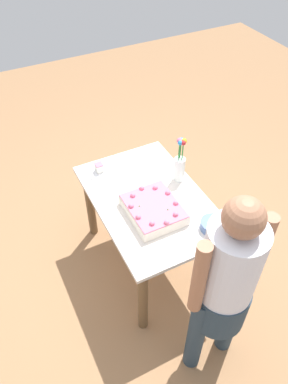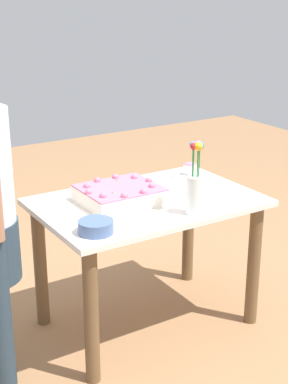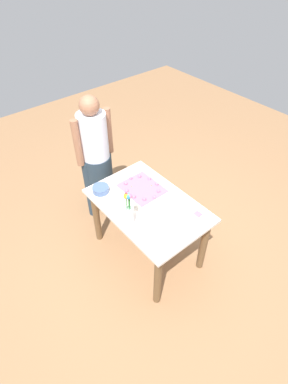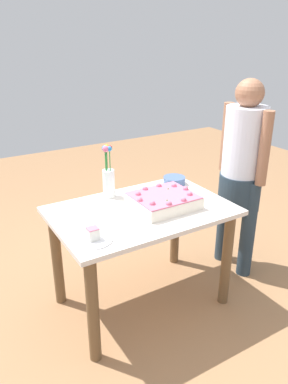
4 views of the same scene
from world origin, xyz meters
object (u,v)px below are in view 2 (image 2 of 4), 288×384
at_px(flower_vase, 195,186).
at_px(fruit_bowl, 96,227).
at_px(cake_knife, 217,199).
at_px(sheet_cake, 120,194).
at_px(serving_plate_with_slice, 190,173).

xyz_separation_m(flower_vase, fruit_bowl, (0.52, -0.05, -0.12)).
xyz_separation_m(cake_knife, flower_vase, (0.22, 0.10, 0.14)).
relative_size(sheet_cake, cake_knife, 1.89).
bearing_deg(fruit_bowl, flower_vase, 174.74).
height_order(cake_knife, flower_vase, flower_vase).
xyz_separation_m(sheet_cake, fruit_bowl, (0.29, 0.28, -0.01)).
height_order(cake_knife, fruit_bowl, fruit_bowl).
bearing_deg(cake_knife, flower_vase, -51.91).
bearing_deg(flower_vase, serving_plate_with_slice, -124.32).
bearing_deg(flower_vase, sheet_cake, -55.59).
bearing_deg(flower_vase, cake_knife, -155.06).
height_order(serving_plate_with_slice, flower_vase, flower_vase).
bearing_deg(serving_plate_with_slice, sheet_cake, 16.21).
bearing_deg(sheet_cake, flower_vase, 124.41).
bearing_deg(fruit_bowl, sheet_cake, -135.28).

